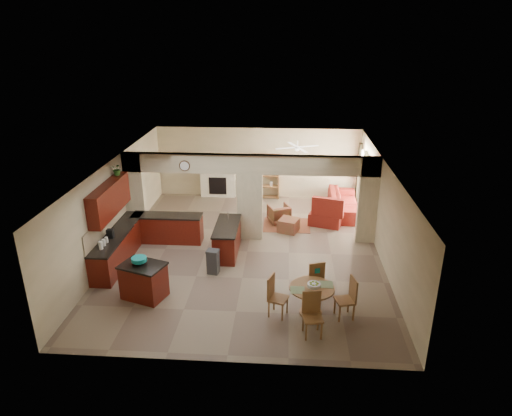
# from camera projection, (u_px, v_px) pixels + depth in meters

# --- Properties ---
(floor) EXTENTS (10.00, 10.00, 0.00)m
(floor) POSITION_uv_depth(u_px,v_px,m) (247.00, 251.00, 14.03)
(floor) COLOR #7D6C56
(floor) RESTS_ON ground
(ceiling) EXTENTS (10.00, 10.00, 0.00)m
(ceiling) POSITION_uv_depth(u_px,v_px,m) (247.00, 164.00, 13.00)
(ceiling) COLOR white
(ceiling) RESTS_ON wall_back
(wall_back) EXTENTS (8.00, 0.00, 8.00)m
(wall_back) POSITION_uv_depth(u_px,v_px,m) (258.00, 163.00, 18.16)
(wall_back) COLOR beige
(wall_back) RESTS_ON floor
(wall_front) EXTENTS (8.00, 0.00, 8.00)m
(wall_front) POSITION_uv_depth(u_px,v_px,m) (225.00, 304.00, 8.88)
(wall_front) COLOR beige
(wall_front) RESTS_ON floor
(wall_left) EXTENTS (0.00, 10.00, 10.00)m
(wall_left) POSITION_uv_depth(u_px,v_px,m) (115.00, 206.00, 13.77)
(wall_left) COLOR beige
(wall_left) RESTS_ON floor
(wall_right) EXTENTS (0.00, 10.00, 10.00)m
(wall_right) POSITION_uv_depth(u_px,v_px,m) (384.00, 213.00, 13.26)
(wall_right) COLOR beige
(wall_right) RESTS_ON floor
(partition_left_pier) EXTENTS (0.60, 0.25, 2.80)m
(partition_left_pier) POSITION_uv_depth(u_px,v_px,m) (135.00, 195.00, 14.68)
(partition_left_pier) COLOR beige
(partition_left_pier) RESTS_ON floor
(partition_center_pier) EXTENTS (0.80, 0.25, 2.20)m
(partition_center_pier) POSITION_uv_depth(u_px,v_px,m) (250.00, 206.00, 14.56)
(partition_center_pier) COLOR beige
(partition_center_pier) RESTS_ON floor
(partition_right_pier) EXTENTS (0.60, 0.25, 2.80)m
(partition_right_pier) POSITION_uv_depth(u_px,v_px,m) (368.00, 200.00, 14.21)
(partition_right_pier) COLOR beige
(partition_right_pier) RESTS_ON floor
(partition_header) EXTENTS (8.00, 0.25, 0.60)m
(partition_header) POSITION_uv_depth(u_px,v_px,m) (250.00, 164.00, 14.04)
(partition_header) COLOR beige
(partition_header) RESTS_ON partition_center_pier
(kitchen_counter) EXTENTS (2.52, 3.29, 1.48)m
(kitchen_counter) POSITION_uv_depth(u_px,v_px,m) (140.00, 238.00, 13.84)
(kitchen_counter) COLOR #460D08
(kitchen_counter) RESTS_ON floor
(upper_cabinets) EXTENTS (0.35, 2.40, 0.90)m
(upper_cabinets) POSITION_uv_depth(u_px,v_px,m) (109.00, 199.00, 12.83)
(upper_cabinets) COLOR #460D08
(upper_cabinets) RESTS_ON wall_left
(peninsula) EXTENTS (0.70, 1.85, 0.91)m
(peninsula) POSITION_uv_depth(u_px,v_px,m) (227.00, 239.00, 13.80)
(peninsula) COLOR #460D08
(peninsula) RESTS_ON floor
(wall_clock) EXTENTS (0.34, 0.03, 0.34)m
(wall_clock) POSITION_uv_depth(u_px,v_px,m) (185.00, 166.00, 14.05)
(wall_clock) COLOR #482D18
(wall_clock) RESTS_ON partition_header
(rug) EXTENTS (1.60, 1.30, 0.01)m
(rug) POSITION_uv_depth(u_px,v_px,m) (287.00, 225.00, 15.90)
(rug) COLOR brown
(rug) RESTS_ON floor
(fireplace) EXTENTS (1.60, 0.35, 1.20)m
(fireplace) POSITION_uv_depth(u_px,v_px,m) (218.00, 182.00, 18.39)
(fireplace) COLOR white
(fireplace) RESTS_ON floor
(shelving_unit) EXTENTS (1.00, 0.32, 1.80)m
(shelving_unit) POSITION_uv_depth(u_px,v_px,m) (266.00, 176.00, 18.15)
(shelving_unit) COLOR olive
(shelving_unit) RESTS_ON floor
(window_a) EXTENTS (0.02, 0.90, 1.90)m
(window_a) POSITION_uv_depth(u_px,v_px,m) (369.00, 193.00, 15.47)
(window_a) COLOR white
(window_a) RESTS_ON wall_right
(window_b) EXTENTS (0.02, 0.90, 1.90)m
(window_b) POSITION_uv_depth(u_px,v_px,m) (362.00, 177.00, 17.05)
(window_b) COLOR white
(window_b) RESTS_ON wall_right
(glazed_door) EXTENTS (0.02, 0.70, 2.10)m
(glazed_door) POSITION_uv_depth(u_px,v_px,m) (365.00, 189.00, 16.32)
(glazed_door) COLOR white
(glazed_door) RESTS_ON wall_right
(drape_a_left) EXTENTS (0.10, 0.28, 2.30)m
(drape_a_left) POSITION_uv_depth(u_px,v_px,m) (371.00, 199.00, 14.92)
(drape_a_left) COLOR #381C16
(drape_a_left) RESTS_ON wall_right
(drape_a_right) EXTENTS (0.10, 0.28, 2.30)m
(drape_a_right) POSITION_uv_depth(u_px,v_px,m) (365.00, 187.00, 16.03)
(drape_a_right) COLOR #381C16
(drape_a_right) RESTS_ON wall_right
(drape_b_left) EXTENTS (0.10, 0.28, 2.30)m
(drape_b_left) POSITION_uv_depth(u_px,v_px,m) (363.00, 182.00, 16.50)
(drape_b_left) COLOR #381C16
(drape_b_left) RESTS_ON wall_right
(drape_b_right) EXTENTS (0.10, 0.28, 2.30)m
(drape_b_right) POSITION_uv_depth(u_px,v_px,m) (359.00, 173.00, 17.61)
(drape_b_right) COLOR #381C16
(drape_b_right) RESTS_ON wall_right
(ceiling_fan) EXTENTS (1.00, 1.00, 0.10)m
(ceiling_fan) POSITION_uv_depth(u_px,v_px,m) (297.00, 147.00, 15.78)
(ceiling_fan) COLOR white
(ceiling_fan) RESTS_ON ceiling
(kitchen_island) EXTENTS (1.26, 1.07, 0.93)m
(kitchen_island) POSITION_uv_depth(u_px,v_px,m) (144.00, 281.00, 11.51)
(kitchen_island) COLOR #460D08
(kitchen_island) RESTS_ON floor
(teal_bowl) EXTENTS (0.38, 0.38, 0.18)m
(teal_bowl) POSITION_uv_depth(u_px,v_px,m) (139.00, 261.00, 11.34)
(teal_bowl) COLOR teal
(teal_bowl) RESTS_ON kitchen_island
(trash_can) EXTENTS (0.35, 0.31, 0.65)m
(trash_can) POSITION_uv_depth(u_px,v_px,m) (213.00, 263.00, 12.69)
(trash_can) COLOR #313133
(trash_can) RESTS_ON floor
(dining_table) EXTENTS (1.07, 1.07, 0.73)m
(dining_table) POSITION_uv_depth(u_px,v_px,m) (311.00, 296.00, 10.81)
(dining_table) COLOR olive
(dining_table) RESTS_ON floor
(fruit_bowl) EXTENTS (0.31, 0.31, 0.17)m
(fruit_bowl) POSITION_uv_depth(u_px,v_px,m) (314.00, 286.00, 10.62)
(fruit_bowl) COLOR #83A924
(fruit_bowl) RESTS_ON dining_table
(sofa) EXTENTS (2.65, 1.08, 0.77)m
(sofa) POSITION_uv_depth(u_px,v_px,m) (344.00, 203.00, 16.87)
(sofa) COLOR maroon
(sofa) RESTS_ON floor
(chaise) EXTENTS (1.30, 1.17, 0.43)m
(chaise) POSITION_uv_depth(u_px,v_px,m) (326.00, 218.00, 15.94)
(chaise) COLOR maroon
(chaise) RESTS_ON floor
(armchair) EXTENTS (0.90, 0.91, 0.64)m
(armchair) POSITION_uv_depth(u_px,v_px,m) (279.00, 214.00, 16.04)
(armchair) COLOR maroon
(armchair) RESTS_ON floor
(ottoman) EXTENTS (0.77, 0.77, 0.44)m
(ottoman) POSITION_uv_depth(u_px,v_px,m) (289.00, 225.00, 15.35)
(ottoman) COLOR maroon
(ottoman) RESTS_ON floor
(plant) EXTENTS (0.38, 0.34, 0.36)m
(plant) POSITION_uv_depth(u_px,v_px,m) (117.00, 169.00, 13.37)
(plant) COLOR #224E14
(plant) RESTS_ON upper_cabinets
(chair_north) EXTENTS (0.53, 0.53, 1.02)m
(chair_north) POSITION_uv_depth(u_px,v_px,m) (315.00, 278.00, 11.48)
(chair_north) COLOR olive
(chair_north) RESTS_ON floor
(chair_east) EXTENTS (0.51, 0.51, 1.02)m
(chair_east) POSITION_uv_depth(u_px,v_px,m) (348.00, 296.00, 10.68)
(chair_east) COLOR olive
(chair_east) RESTS_ON floor
(chair_south) EXTENTS (0.48, 0.48, 1.02)m
(chair_south) POSITION_uv_depth(u_px,v_px,m) (312.00, 312.00, 10.10)
(chair_south) COLOR olive
(chair_south) RESTS_ON floor
(chair_west) EXTENTS (0.53, 0.53, 1.02)m
(chair_west) POSITION_uv_depth(u_px,v_px,m) (275.00, 294.00, 10.77)
(chair_west) COLOR olive
(chair_west) RESTS_ON floor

